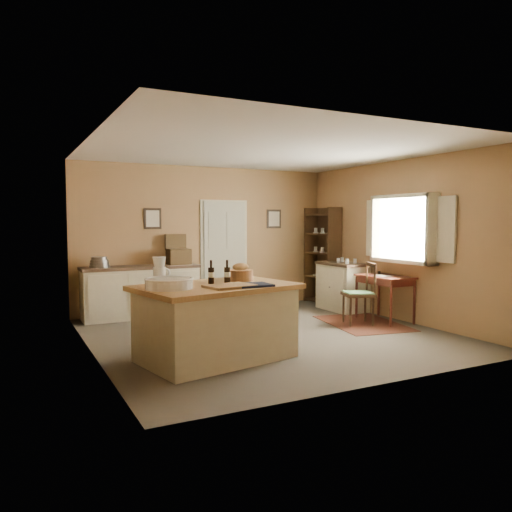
{
  "coord_description": "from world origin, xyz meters",
  "views": [
    {
      "loc": [
        -3.47,
        -6.38,
        1.67
      ],
      "look_at": [
        -0.07,
        0.29,
        1.15
      ],
      "focal_mm": 35.0,
      "sensor_mm": 36.0,
      "label": 1
    }
  ],
  "objects": [
    {
      "name": "right_cabinet",
      "position": [
        2.2,
        1.18,
        0.46
      ],
      "size": [
        0.57,
        1.02,
        0.99
      ],
      "color": "beige",
      "rests_on": "ground"
    },
    {
      "name": "wall_back",
      "position": [
        0.0,
        2.5,
        1.35
      ],
      "size": [
        5.0,
        0.1,
        2.7
      ],
      "primitive_type": "cube",
      "color": "olive",
      "rests_on": "ground"
    },
    {
      "name": "wall_left",
      "position": [
        -2.5,
        0.0,
        1.35
      ],
      "size": [
        0.1,
        5.0,
        2.7
      ],
      "primitive_type": "cube",
      "color": "olive",
      "rests_on": "ground"
    },
    {
      "name": "wall_front",
      "position": [
        0.0,
        -2.5,
        1.35
      ],
      "size": [
        5.0,
        0.1,
        2.7
      ],
      "primitive_type": "cube",
      "color": "olive",
      "rests_on": "ground"
    },
    {
      "name": "writing_desk",
      "position": [
        2.2,
        0.01,
        0.67
      ],
      "size": [
        0.57,
        0.94,
        0.82
      ],
      "color": "#3C150E",
      "rests_on": "ground"
    },
    {
      "name": "rug",
      "position": [
        1.75,
        0.01,
        0.0
      ],
      "size": [
        1.37,
        1.77,
        0.01
      ],
      "primitive_type": "cube",
      "rotation": [
        0.0,
        0.0,
        -0.18
      ],
      "color": "#4B2310",
      "rests_on": "ground"
    },
    {
      "name": "ceiling",
      "position": [
        0.0,
        0.0,
        2.7
      ],
      "size": [
        5.0,
        5.0,
        0.0
      ],
      "primitive_type": "plane",
      "color": "silver",
      "rests_on": "wall_back"
    },
    {
      "name": "wall_right",
      "position": [
        2.5,
        0.0,
        1.35
      ],
      "size": [
        0.1,
        5.0,
        2.7
      ],
      "primitive_type": "cube",
      "color": "olive",
      "rests_on": "ground"
    },
    {
      "name": "ground",
      "position": [
        0.0,
        0.0,
        0.0
      ],
      "size": [
        5.0,
        5.0,
        0.0
      ],
      "primitive_type": "plane",
      "color": "brown",
      "rests_on": "ground"
    },
    {
      "name": "framed_prints",
      "position": [
        0.2,
        2.48,
        1.72
      ],
      "size": [
        2.82,
        0.02,
        0.38
      ],
      "color": "black",
      "rests_on": "ground"
    },
    {
      "name": "work_island",
      "position": [
        -1.21,
        -0.85,
        0.48
      ],
      "size": [
        2.04,
        1.54,
        1.2
      ],
      "rotation": [
        0.0,
        0.0,
        0.19
      ],
      "color": "beige",
      "rests_on": "ground"
    },
    {
      "name": "door",
      "position": [
        0.35,
        2.47,
        1.05
      ],
      "size": [
        0.97,
        0.06,
        2.11
      ],
      "primitive_type": "cube",
      "color": "#B5B49B",
      "rests_on": "ground"
    },
    {
      "name": "shelving_unit",
      "position": [
        2.35,
        2.0,
        0.97
      ],
      "size": [
        0.33,
        0.88,
        1.95
      ],
      "color": "black",
      "rests_on": "ground"
    },
    {
      "name": "desk_chair",
      "position": [
        1.63,
        -0.01,
        0.49
      ],
      "size": [
        0.59,
        0.59,
        0.98
      ],
      "primitive_type": null,
      "rotation": [
        0.0,
        0.0,
        -0.34
      ],
      "color": "black",
      "rests_on": "ground"
    },
    {
      "name": "sideboard",
      "position": [
        -1.34,
        2.2,
        0.48
      ],
      "size": [
        2.01,
        0.57,
        1.18
      ],
      "color": "beige",
      "rests_on": "ground"
    },
    {
      "name": "window",
      "position": [
        2.42,
        -0.2,
        1.55
      ],
      "size": [
        0.25,
        1.99,
        1.12
      ],
      "color": "beige",
      "rests_on": "ground"
    }
  ]
}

